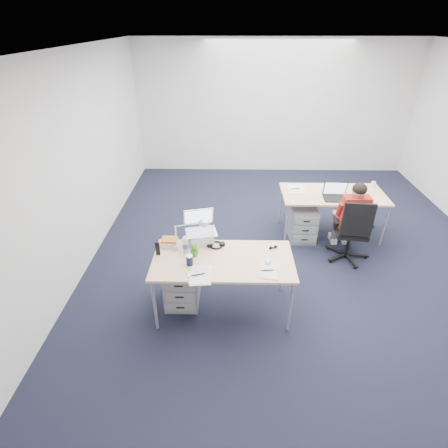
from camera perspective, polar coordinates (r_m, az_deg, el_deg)
The scene contains 24 objects.
floor at distance 5.40m, azimuth 11.13°, elevation -5.03°, with size 7.00×7.00×0.00m, color black.
room at distance 4.64m, azimuth 13.25°, elevation 12.51°, with size 6.02×7.02×2.80m.
desk_near at distance 4.00m, azimuth -0.16°, elevation -6.31°, with size 1.60×0.80×0.73m.
desk_far at distance 5.76m, azimuth 17.37°, elevation 4.38°, with size 1.60×0.80×0.73m.
office_chair at distance 5.40m, azimuth 19.74°, elevation -2.76°, with size 0.70×0.70×1.00m.
seated_person at distance 5.38m, azimuth 19.85°, elevation 1.01°, with size 0.37×0.64×1.19m.
drawer_pedestal_near at distance 4.39m, azimuth -6.83°, elevation -9.57°, with size 0.40×0.50×0.55m, color #929497.
drawer_pedestal_far at distance 5.72m, azimuth 12.69°, elevation 0.23°, with size 0.40×0.50×0.55m, color #929497.
silver_laptop at distance 4.17m, azimuth -3.80°, elevation -0.75°, with size 0.36×0.29×0.39m, color silver, non-canonical shape.
wireless_keyboard at distance 3.79m, azimuth -4.13°, elevation -7.89°, with size 0.26×0.11×0.01m, color white.
computer_mouse at distance 3.94m, azimuth 7.22°, elevation -6.06°, with size 0.07×0.11×0.04m, color white.
headphones at distance 4.19m, azimuth -1.32°, elevation -3.38°, with size 0.22×0.17×0.04m, color black, non-canonical shape.
can_koozie at distance 3.88m, azimuth -5.64°, elevation -5.88°, with size 0.07×0.07×0.12m, color #121B3A.
water_bottle at distance 4.06m, azimuth -6.31°, elevation -3.29°, with size 0.07×0.07×0.21m, color silver.
bear_figurine at distance 3.99m, azimuth -4.88°, elevation -4.29°, with size 0.09×0.07×0.16m, color #266F1D, non-canonical shape.
book_stack at distance 4.24m, azimuth -8.83°, elevation -2.93°, with size 0.20×0.15×0.09m, color silver.
cordless_phone at distance 4.08m, azimuth -10.77°, elevation -3.93°, with size 0.05×0.03×0.17m, color black.
papers_left at distance 3.74m, azimuth -3.93°, elevation -8.40°, with size 0.23×0.32×0.01m, color #DFE685.
papers_right at distance 3.83m, azimuth 7.37°, elevation -7.62°, with size 0.20×0.28×0.01m, color #DFE685.
sunglasses at distance 4.18m, azimuth 8.03°, elevation -3.85°, with size 0.11×0.05×0.03m, color black, non-canonical shape.
desk_lamp at distance 4.05m, azimuth -6.09°, elevation -1.57°, with size 0.38×0.14×0.43m, color silver, non-canonical shape.
dark_laptop at distance 5.50m, azimuth 17.94°, elevation 5.08°, with size 0.35×0.34×0.26m, color black, non-canonical shape.
far_cup at distance 6.16m, azimuth 23.17°, elevation 5.95°, with size 0.07×0.07×0.09m, color white.
far_papers at distance 5.72m, azimuth 11.74°, elevation 5.55°, with size 0.24×0.34×0.01m, color white.
Camera 1 is at (-0.95, -4.33, 3.08)m, focal length 28.00 mm.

